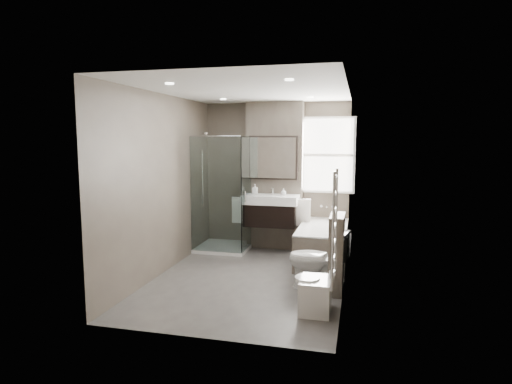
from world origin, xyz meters
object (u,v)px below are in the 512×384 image
(vanity, at_px, (271,210))
(toilet, at_px, (318,260))
(bathtub, at_px, (323,242))
(bidet, at_px, (315,294))

(vanity, relative_size, toilet, 1.21)
(vanity, bearing_deg, bathtub, -19.37)
(vanity, bearing_deg, toilet, -59.70)
(bathtub, bearing_deg, vanity, 160.63)
(bathtub, bearing_deg, toilet, -88.07)
(vanity, relative_size, bathtub, 0.59)
(toilet, xyz_separation_m, bidet, (0.04, -0.74, -0.19))
(toilet, bearing_deg, vanity, -140.17)
(bathtub, distance_m, bidet, 2.08)
(vanity, bearing_deg, bidet, -67.08)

